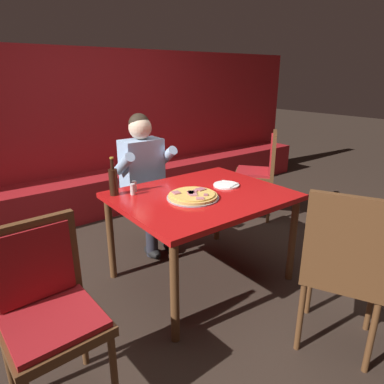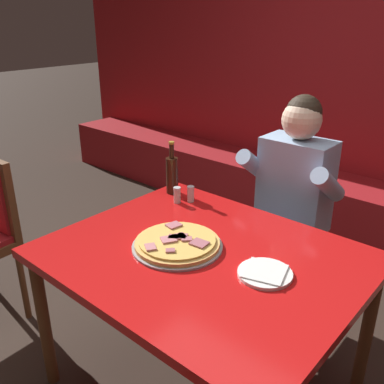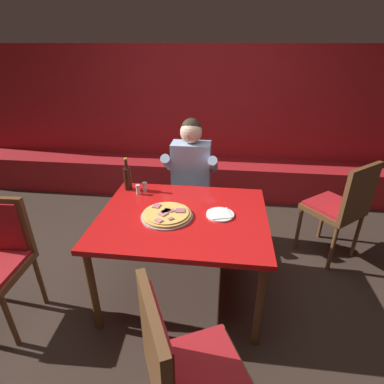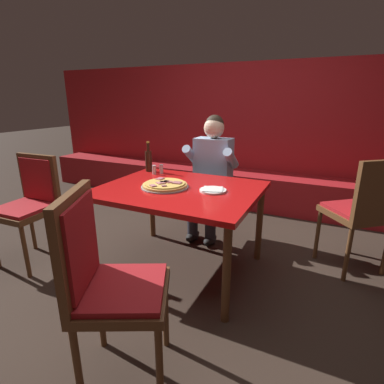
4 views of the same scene
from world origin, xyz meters
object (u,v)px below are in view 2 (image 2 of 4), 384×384
(plate_white_paper, at_px, (265,273))
(diner_seated_blue_shirt, at_px, (286,201))
(pizza, at_px, (177,243))
(beer_bottle, at_px, (172,174))
(shaker_black_pepper, at_px, (177,196))
(shaker_oregano, at_px, (191,195))
(main_dining_table, at_px, (203,268))

(plate_white_paper, xyz_separation_m, diner_seated_blue_shirt, (-0.32, 0.73, -0.04))
(pizza, bearing_deg, beer_bottle, 135.46)
(shaker_black_pepper, relative_size, shaker_oregano, 1.00)
(pizza, distance_m, beer_bottle, 0.61)
(plate_white_paper, xyz_separation_m, beer_bottle, (-0.82, 0.36, 0.10))
(main_dining_table, relative_size, pizza, 3.27)
(pizza, bearing_deg, shaker_oregano, 124.34)
(plate_white_paper, bearing_deg, pizza, -170.64)
(plate_white_paper, height_order, beer_bottle, beer_bottle)
(shaker_black_pepper, bearing_deg, shaker_oregano, 51.87)
(pizza, height_order, shaker_oregano, shaker_oregano)
(shaker_black_pepper, height_order, shaker_oregano, same)
(shaker_black_pepper, distance_m, diner_seated_blue_shirt, 0.61)
(shaker_black_pepper, bearing_deg, plate_white_paper, -21.07)
(main_dining_table, bearing_deg, shaker_oregano, 137.09)
(beer_bottle, xyz_separation_m, shaker_oregano, (0.16, -0.03, -0.07))
(diner_seated_blue_shirt, bearing_deg, beer_bottle, -143.06)
(beer_bottle, bearing_deg, main_dining_table, -35.24)
(shaker_black_pepper, relative_size, diner_seated_blue_shirt, 0.07)
(plate_white_paper, xyz_separation_m, shaker_oregano, (-0.66, 0.33, 0.03))
(pizza, bearing_deg, diner_seated_blue_shirt, 84.60)
(beer_bottle, bearing_deg, diner_seated_blue_shirt, 36.94)
(shaker_oregano, bearing_deg, shaker_black_pepper, -128.13)
(main_dining_table, relative_size, plate_white_paper, 6.02)
(plate_white_paper, relative_size, shaker_black_pepper, 2.44)
(main_dining_table, height_order, pizza, pizza)
(main_dining_table, bearing_deg, shaker_black_pepper, 144.97)
(main_dining_table, xyz_separation_m, shaker_oregano, (-0.38, 0.36, 0.11))
(beer_bottle, relative_size, diner_seated_blue_shirt, 0.23)
(shaker_oregano, bearing_deg, beer_bottle, 170.78)
(pizza, distance_m, diner_seated_blue_shirt, 0.80)
(diner_seated_blue_shirt, bearing_deg, main_dining_table, -87.08)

